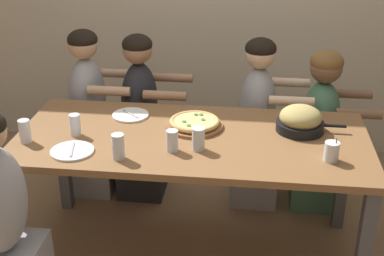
% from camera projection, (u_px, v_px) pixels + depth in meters
% --- Properties ---
extents(ground_plane, '(18.00, 18.00, 0.00)m').
position_uv_depth(ground_plane, '(192.00, 251.00, 3.31)').
color(ground_plane, '#896B4C').
rests_on(ground_plane, ground).
extents(dining_table, '(1.96, 0.89, 0.79)m').
position_uv_depth(dining_table, '(192.00, 150.00, 3.01)').
color(dining_table, brown).
rests_on(dining_table, ground).
extents(pizza_board_main, '(0.33, 0.33, 0.05)m').
position_uv_depth(pizza_board_main, '(194.00, 123.00, 3.07)').
color(pizza_board_main, brown).
rests_on(pizza_board_main, dining_table).
extents(skillet_bowl, '(0.39, 0.27, 0.15)m').
position_uv_depth(skillet_bowl, '(301.00, 120.00, 3.01)').
color(skillet_bowl, black).
rests_on(skillet_bowl, dining_table).
extents(empty_plate_a, '(0.22, 0.22, 0.02)m').
position_uv_depth(empty_plate_a, '(130.00, 115.00, 3.22)').
color(empty_plate_a, white).
rests_on(empty_plate_a, dining_table).
extents(empty_plate_b, '(0.23, 0.23, 0.02)m').
position_uv_depth(empty_plate_b, '(72.00, 151.00, 2.80)').
color(empty_plate_b, white).
rests_on(empty_plate_b, dining_table).
extents(cocktail_glass_blue, '(0.08, 0.08, 0.13)m').
position_uv_depth(cocktail_glass_blue, '(331.00, 152.00, 2.70)').
color(cocktail_glass_blue, silver).
rests_on(cocktail_glass_blue, dining_table).
extents(drinking_glass_a, '(0.06, 0.06, 0.12)m').
position_uv_depth(drinking_glass_a, '(75.00, 126.00, 2.96)').
color(drinking_glass_a, silver).
rests_on(drinking_glass_a, dining_table).
extents(drinking_glass_b, '(0.06, 0.06, 0.12)m').
position_uv_depth(drinking_glass_b, '(172.00, 141.00, 2.79)').
color(drinking_glass_b, silver).
rests_on(drinking_glass_b, dining_table).
extents(drinking_glass_c, '(0.07, 0.07, 0.14)m').
position_uv_depth(drinking_glass_c, '(118.00, 147.00, 2.70)').
color(drinking_glass_c, silver).
rests_on(drinking_glass_c, dining_table).
extents(drinking_glass_d, '(0.06, 0.06, 0.13)m').
position_uv_depth(drinking_glass_d, '(25.00, 132.00, 2.88)').
color(drinking_glass_d, silver).
rests_on(drinking_glass_d, dining_table).
extents(drinking_glass_e, '(0.07, 0.07, 0.12)m').
position_uv_depth(drinking_glass_e, '(198.00, 140.00, 2.80)').
color(drinking_glass_e, silver).
rests_on(drinking_glass_e, dining_table).
extents(diner_far_right, '(0.51, 0.40, 1.11)m').
position_uv_depth(diner_far_right, '(319.00, 136.00, 3.60)').
color(diner_far_right, '#477556').
rests_on(diner_far_right, ground).
extents(diner_far_left, '(0.51, 0.40, 1.20)m').
position_uv_depth(diner_far_left, '(90.00, 119.00, 3.76)').
color(diner_far_left, '#99999E').
rests_on(diner_far_left, ground).
extents(diner_far_midleft, '(0.51, 0.40, 1.18)m').
position_uv_depth(diner_far_midleft, '(141.00, 123.00, 3.72)').
color(diner_far_midleft, '#232328').
rests_on(diner_far_midleft, ground).
extents(diner_near_left, '(0.51, 0.40, 1.17)m').
position_uv_depth(diner_near_left, '(4.00, 235.00, 2.57)').
color(diner_near_left, '#99999E').
rests_on(diner_near_left, ground).
extents(diner_far_midright, '(0.51, 0.40, 1.18)m').
position_uv_depth(diner_far_midright, '(257.00, 129.00, 3.63)').
color(diner_far_midright, '#99999E').
rests_on(diner_far_midright, ground).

